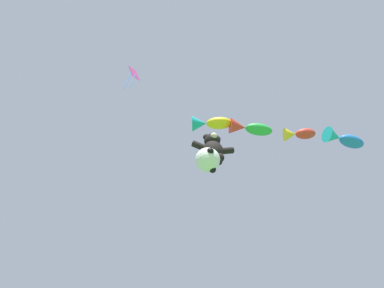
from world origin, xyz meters
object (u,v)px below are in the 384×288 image
(teddy_bear_kite, at_px, (213,147))
(fish_kite_emerald, at_px, (248,128))
(soccer_ball_kite, at_px, (208,160))
(fish_kite_crimson, at_px, (298,134))
(fish_kite_goldfin, at_px, (209,123))
(fish_kite_cobalt, at_px, (342,139))
(diamond_kite, at_px, (133,75))

(teddy_bear_kite, relative_size, fish_kite_emerald, 0.82)
(soccer_ball_kite, relative_size, fish_kite_crimson, 0.62)
(soccer_ball_kite, height_order, fish_kite_goldfin, fish_kite_goldfin)
(soccer_ball_kite, relative_size, fish_kite_emerald, 0.46)
(fish_kite_emerald, bearing_deg, fish_kite_cobalt, -5.57)
(teddy_bear_kite, xyz_separation_m, diamond_kite, (-3.94, -0.95, 3.96))
(fish_kite_goldfin, bearing_deg, fish_kite_emerald, -5.59)
(soccer_ball_kite, distance_m, diamond_kite, 6.41)
(fish_kite_crimson, bearing_deg, teddy_bear_kite, 179.84)
(soccer_ball_kite, height_order, fish_kite_cobalt, fish_kite_cobalt)
(fish_kite_goldfin, relative_size, fish_kite_crimson, 1.28)
(teddy_bear_kite, distance_m, soccer_ball_kite, 1.31)
(fish_kite_emerald, height_order, fish_kite_crimson, fish_kite_emerald)
(soccer_ball_kite, distance_m, fish_kite_goldfin, 4.27)
(fish_kite_cobalt, bearing_deg, teddy_bear_kite, 177.88)
(fish_kite_crimson, height_order, diamond_kite, diamond_kite)
(soccer_ball_kite, bearing_deg, diamond_kite, -167.93)
(fish_kite_crimson, relative_size, fish_kite_cobalt, 0.77)
(teddy_bear_kite, height_order, fish_kite_emerald, fish_kite_emerald)
(teddy_bear_kite, height_order, diamond_kite, diamond_kite)
(fish_kite_goldfin, height_order, fish_kite_emerald, fish_kite_goldfin)
(soccer_ball_kite, relative_size, diamond_kite, 0.42)
(teddy_bear_kite, xyz_separation_m, fish_kite_emerald, (2.00, 0.20, 2.82))
(fish_kite_emerald, xyz_separation_m, fish_kite_cobalt, (4.61, -0.45, -0.25))
(soccer_ball_kite, height_order, fish_kite_crimson, fish_kite_crimson)
(fish_kite_goldfin, height_order, fish_kite_crimson, fish_kite_goldfin)
(fish_kite_goldfin, bearing_deg, fish_kite_crimson, -5.31)
(soccer_ball_kite, distance_m, fish_kite_emerald, 4.71)
(fish_kite_goldfin, bearing_deg, soccer_ball_kite, -124.94)
(soccer_ball_kite, distance_m, fish_kite_cobalt, 7.91)
(teddy_bear_kite, relative_size, fish_kite_goldfin, 0.86)
(soccer_ball_kite, relative_size, fish_kite_goldfin, 0.48)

